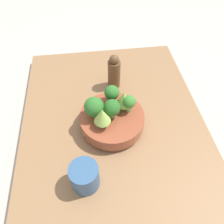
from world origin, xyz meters
name	(u,v)px	position (x,y,z in m)	size (l,w,h in m)	color
ground_plane	(114,129)	(0.00, 0.00, 0.00)	(6.00, 6.00, 0.00)	#ADA89E
table	(114,126)	(0.00, 0.00, 0.02)	(0.94, 0.71, 0.05)	olive
bowl	(112,120)	(0.02, -0.01, 0.08)	(0.24, 0.24, 0.07)	brown
romanesco_piece_far	(124,99)	(-0.01, 0.04, 0.16)	(0.06, 0.06, 0.08)	#7AB256
broccoli_floret_left	(112,93)	(-0.05, 0.00, 0.16)	(0.06, 0.06, 0.07)	#609347
broccoli_floret_front	(94,107)	(0.01, -0.07, 0.16)	(0.07, 0.07, 0.08)	#6BA34C
romanesco_piece_near	(102,116)	(0.06, -0.05, 0.17)	(0.06, 0.06, 0.09)	#7AB256
broccoli_floret_center	(112,108)	(0.02, -0.01, 0.15)	(0.06, 0.06, 0.07)	#7AB256
broccoli_floret_back	(129,103)	(0.00, 0.06, 0.16)	(0.05, 0.05, 0.07)	#7AB256
cup	(85,177)	(0.23, -0.12, 0.10)	(0.09, 0.09, 0.10)	#33567F
pepper_mill	(114,72)	(-0.21, 0.03, 0.12)	(0.05, 0.05, 0.16)	brown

